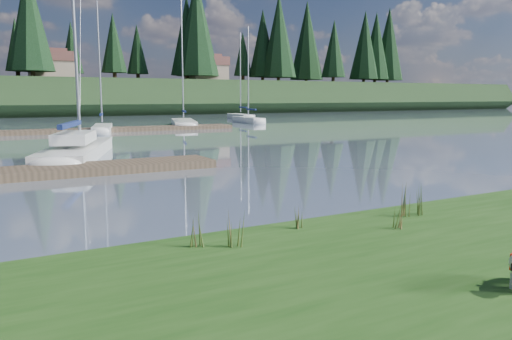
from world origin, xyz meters
TOP-DOWN VIEW (x-y plane):
  - ground at (0.00, 30.00)m, footprint 200.00×200.00m
  - ridge at (0.00, 73.00)m, footprint 200.00×20.00m
  - sailboat_main at (0.12, 14.57)m, footprint 5.17×10.04m
  - dock_far at (2.00, 30.00)m, footprint 26.00×2.20m
  - sailboat_bg_2 at (4.38, 29.78)m, footprint 2.82×6.47m
  - sailboat_bg_3 at (12.77, 34.76)m, footprint 4.56×9.54m
  - sailboat_bg_4 at (20.58, 36.93)m, footprint 1.89×6.67m
  - sailboat_bg_5 at (24.22, 45.74)m, footprint 2.41×7.33m
  - weed_0 at (-0.43, -2.47)m, footprint 0.17×0.14m
  - weed_1 at (1.08, -2.03)m, footprint 0.17×0.14m
  - weed_2 at (3.45, -2.31)m, footprint 0.17×0.14m
  - weed_3 at (-0.97, -2.16)m, footprint 0.17×0.14m
  - weed_4 at (2.61, -2.89)m, footprint 0.17×0.14m
  - weed_5 at (3.73, -2.31)m, footprint 0.17×0.14m
  - mud_lip at (0.00, -1.60)m, footprint 60.00×0.50m
  - conifer_4 at (3.00, 66.00)m, footprint 6.16×6.16m
  - conifer_5 at (15.00, 70.00)m, footprint 3.96×3.96m
  - conifer_6 at (28.00, 68.00)m, footprint 7.04×7.04m
  - conifer_7 at (42.00, 71.00)m, footprint 5.28×5.28m
  - conifer_8 at (55.00, 67.00)m, footprint 4.62×4.62m
  - conifer_9 at (68.00, 70.00)m, footprint 5.94×5.94m
  - house_1 at (6.00, 71.00)m, footprint 6.30×5.30m
  - house_2 at (30.00, 69.00)m, footprint 6.30×5.30m

SIDE VIEW (x-z plane):
  - ground at x=0.00m, z-range 0.00..0.00m
  - mud_lip at x=0.00m, z-range 0.00..0.14m
  - dock_far at x=2.00m, z-range 0.00..0.30m
  - sailboat_bg_5 at x=24.22m, z-range -4.87..5.51m
  - sailboat_bg_3 at x=12.77m, z-range -6.52..7.16m
  - sailboat_bg_4 at x=20.58m, z-range -4.60..5.26m
  - sailboat_bg_2 at x=4.38m, z-range -4.53..5.20m
  - sailboat_main at x=0.12m, z-range -6.69..7.52m
  - weed_1 at x=1.08m, z-range 0.32..0.72m
  - weed_4 at x=2.61m, z-range 0.31..0.80m
  - weed_3 at x=-0.97m, z-range 0.30..0.90m
  - weed_0 at x=-0.43m, z-range 0.30..0.93m
  - weed_2 at x=3.45m, z-range 0.29..0.99m
  - weed_5 at x=3.73m, z-range 0.29..1.02m
  - ridge at x=0.00m, z-range 0.00..5.00m
  - house_1 at x=6.00m, z-range 4.99..9.64m
  - house_2 at x=30.00m, z-range 4.99..9.64m
  - conifer_5 at x=15.00m, z-range 5.65..16.00m
  - conifer_8 at x=55.00m, z-range 5.62..17.40m
  - conifer_7 at x=42.00m, z-range 5.59..18.79m
  - conifer_9 at x=68.00m, z-range 5.55..20.18m
  - conifer_4 at x=3.00m, z-range 5.54..20.64m
  - conifer_6 at x=28.00m, z-range 5.49..22.49m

